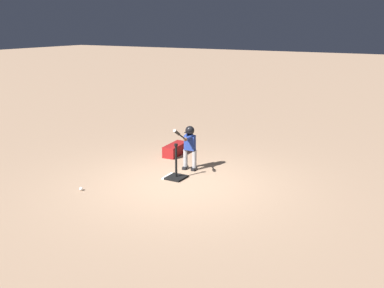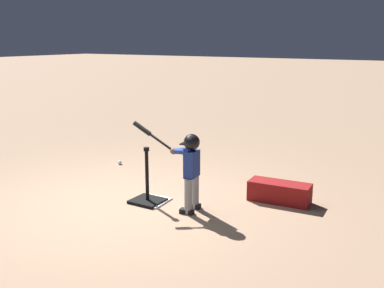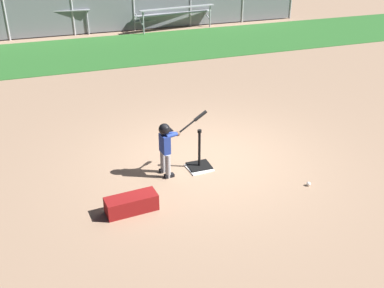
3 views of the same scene
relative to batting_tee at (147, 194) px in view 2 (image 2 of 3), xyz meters
name	(u,v)px [view 2 (image 2 of 3)]	position (x,y,z in m)	size (l,w,h in m)	color
ground_plane	(120,204)	(0.28, 0.25, -0.11)	(90.00, 90.00, 0.00)	#93755B
home_plate	(151,201)	(-0.02, -0.05, -0.10)	(0.44, 0.44, 0.02)	white
batting_tee	(147,194)	(0.00, 0.00, 0.00)	(0.43, 0.38, 0.78)	black
batter_child	(189,163)	(-0.64, -0.05, 0.54)	(0.96, 0.34, 1.14)	gray
baseball	(120,162)	(1.59, -1.28, -0.08)	(0.07, 0.07, 0.07)	white
equipment_bag	(279,192)	(-1.54, -0.98, 0.03)	(0.84, 0.32, 0.28)	maroon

